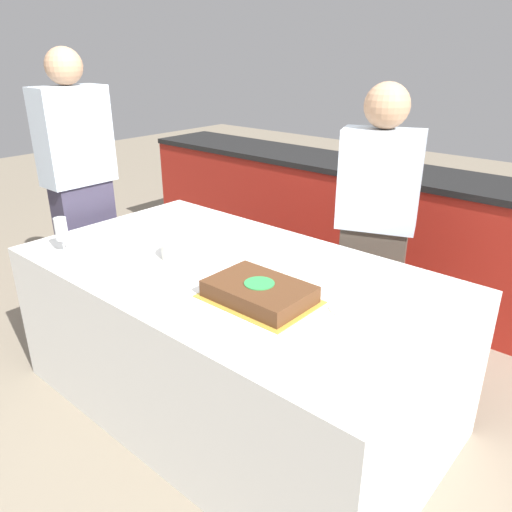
{
  "coord_description": "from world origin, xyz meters",
  "views": [
    {
      "loc": [
        1.45,
        -1.5,
        1.69
      ],
      "look_at": [
        0.15,
        0.0,
        0.85
      ],
      "focal_mm": 35.0,
      "sensor_mm": 36.0,
      "label": 1
    }
  ],
  "objects_px": {
    "person_seated_left": "(82,193)",
    "person_cutting_cake": "(375,229)",
    "wine_glass": "(61,230)",
    "cake": "(259,292)",
    "plate_stack": "(182,250)"
  },
  "relations": [
    {
      "from": "person_seated_left",
      "to": "person_cutting_cake",
      "type": "bearing_deg",
      "value": -62.9
    },
    {
      "from": "person_cutting_cake",
      "to": "wine_glass",
      "type": "bearing_deg",
      "value": 27.41
    },
    {
      "from": "cake",
      "to": "plate_stack",
      "type": "height_order",
      "value": "plate_stack"
    },
    {
      "from": "plate_stack",
      "to": "wine_glass",
      "type": "bearing_deg",
      "value": -145.62
    },
    {
      "from": "wine_glass",
      "to": "person_cutting_cake",
      "type": "bearing_deg",
      "value": 48.34
    },
    {
      "from": "wine_glass",
      "to": "person_cutting_cake",
      "type": "relative_size",
      "value": 0.11
    },
    {
      "from": "person_cutting_cake",
      "to": "cake",
      "type": "bearing_deg",
      "value": 69.07
    },
    {
      "from": "plate_stack",
      "to": "person_cutting_cake",
      "type": "xyz_separation_m",
      "value": [
        0.56,
        0.85,
        0.01
      ]
    },
    {
      "from": "person_cutting_cake",
      "to": "plate_stack",
      "type": "bearing_deg",
      "value": 35.53
    },
    {
      "from": "plate_stack",
      "to": "person_cutting_cake",
      "type": "distance_m",
      "value": 1.02
    },
    {
      "from": "cake",
      "to": "person_cutting_cake",
      "type": "height_order",
      "value": "person_cutting_cake"
    },
    {
      "from": "cake",
      "to": "plate_stack",
      "type": "xyz_separation_m",
      "value": [
        -0.56,
        0.09,
        0.0
      ]
    },
    {
      "from": "wine_glass",
      "to": "person_seated_left",
      "type": "height_order",
      "value": "person_seated_left"
    },
    {
      "from": "cake",
      "to": "person_seated_left",
      "type": "bearing_deg",
      "value": 174.31
    },
    {
      "from": "cake",
      "to": "person_seated_left",
      "type": "height_order",
      "value": "person_seated_left"
    }
  ]
}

